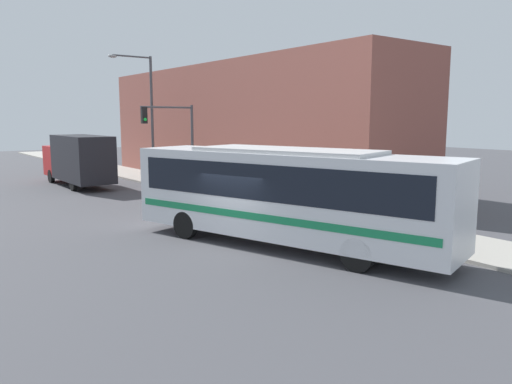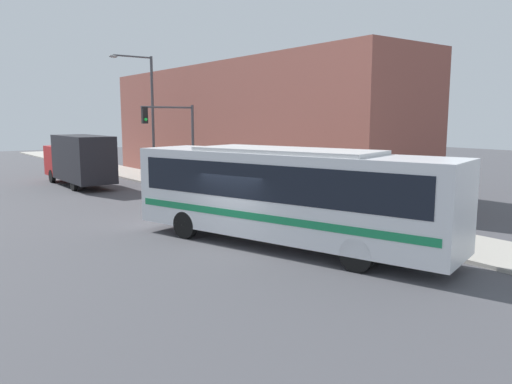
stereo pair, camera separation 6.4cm
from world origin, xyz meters
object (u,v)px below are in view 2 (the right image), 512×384
pedestrian_near_corner (269,185)px  fire_hydrant (288,204)px  street_lamp (148,108)px  traffic_light_pole (175,132)px  parking_meter (212,180)px  city_bus (285,191)px  delivery_truck (79,159)px

pedestrian_near_corner → fire_hydrant: bearing=-109.6°
fire_hydrant → pedestrian_near_corner: (0.90, 2.53, 0.50)m
street_lamp → pedestrian_near_corner: (1.02, -11.79, -4.00)m
street_lamp → pedestrian_near_corner: size_ratio=4.72×
fire_hydrant → traffic_light_pole: 9.37m
parking_meter → pedestrian_near_corner: pedestrian_near_corner is taller
traffic_light_pole → street_lamp: (0.89, 5.52, 1.44)m
city_bus → traffic_light_pole: bearing=61.5°
street_lamp → delivery_truck: bearing=161.6°
delivery_truck → street_lamp: size_ratio=0.99×
city_bus → traffic_light_pole: size_ratio=2.38×
parking_meter → street_lamp: (-0.11, 7.81, 4.07)m
delivery_truck → street_lamp: (4.27, -1.42, 3.26)m
fire_hydrant → parking_meter: (0.00, 6.51, 0.43)m
traffic_light_pole → pedestrian_near_corner: size_ratio=2.85×
pedestrian_near_corner → traffic_light_pole: bearing=106.9°
city_bus → fire_hydrant: bearing=31.9°
street_lamp → pedestrian_near_corner: 12.49m
city_bus → street_lamp: size_ratio=1.44×
city_bus → pedestrian_near_corner: city_bus is taller
street_lamp → fire_hydrant: bearing=-89.5°
city_bus → pedestrian_near_corner: (4.61, 6.74, -0.92)m
delivery_truck → street_lamp: 5.56m
street_lamp → pedestrian_near_corner: bearing=-85.1°
delivery_truck → parking_meter: bearing=-64.6°
delivery_truck → city_bus: bearing=-88.1°
delivery_truck → traffic_light_pole: size_ratio=1.64×
city_bus → fire_hydrant: city_bus is taller
fire_hydrant → pedestrian_near_corner: bearing=70.4°
fire_hydrant → pedestrian_near_corner: 2.73m
fire_hydrant → parking_meter: bearing=90.0°
delivery_truck → parking_meter: (4.39, -9.23, -0.82)m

